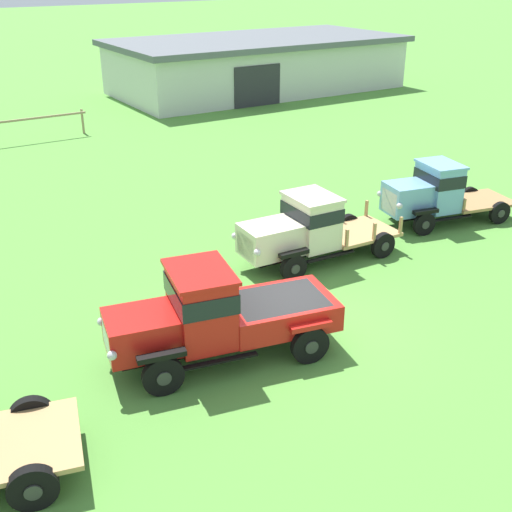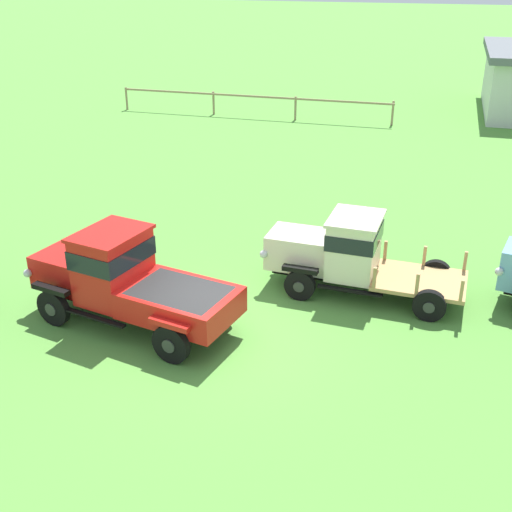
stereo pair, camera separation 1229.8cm
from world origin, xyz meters
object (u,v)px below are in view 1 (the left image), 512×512
object	(u,v)px
farm_shed	(257,64)
vintage_truck_midrow_center	(305,229)
vintage_truck_second_in_line	(217,313)
vintage_truck_far_side	(434,193)

from	to	relation	value
farm_shed	vintage_truck_midrow_center	world-z (taller)	farm_shed
vintage_truck_second_in_line	vintage_truck_far_side	distance (m)	10.51
farm_shed	vintage_truck_midrow_center	size ratio (longest dim) A/B	3.74
vintage_truck_midrow_center	vintage_truck_second_in_line	bearing A→B (deg)	-146.73
vintage_truck_second_in_line	farm_shed	bearing A→B (deg)	56.19
farm_shed	vintage_truck_far_side	bearing A→B (deg)	-108.61
farm_shed	vintage_truck_second_in_line	world-z (taller)	farm_shed
vintage_truck_second_in_line	vintage_truck_midrow_center	size ratio (longest dim) A/B	1.05
vintage_truck_far_side	farm_shed	bearing A→B (deg)	71.39
vintage_truck_second_in_line	vintage_truck_midrow_center	distance (m)	5.44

